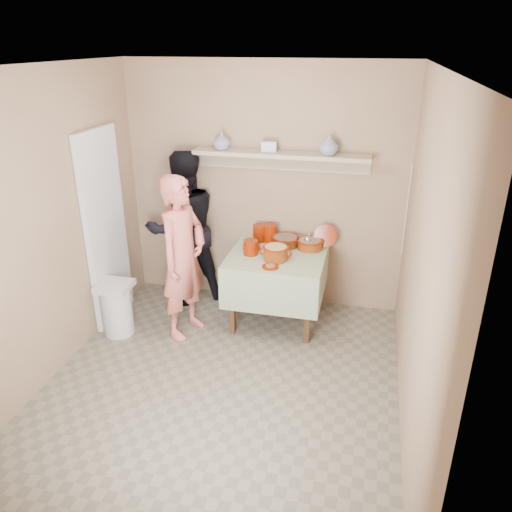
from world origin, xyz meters
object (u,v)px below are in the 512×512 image
(person_cook, at_px, (183,258))
(trash_bin, at_px, (117,308))
(person_helper, at_px, (184,229))
(serving_table, at_px, (277,264))
(cazuela_rice, at_px, (276,252))

(person_cook, relative_size, trash_bin, 2.93)
(person_helper, distance_m, trash_bin, 1.12)
(serving_table, bearing_deg, cazuela_rice, -86.07)
(person_cook, relative_size, person_helper, 0.96)
(person_cook, bearing_deg, cazuela_rice, -55.33)
(person_helper, distance_m, cazuela_rice, 1.17)
(person_cook, distance_m, trash_bin, 0.88)
(person_cook, xyz_separation_m, cazuela_rice, (0.85, 0.29, 0.02))
(person_helper, distance_m, serving_table, 1.14)
(serving_table, distance_m, cazuela_rice, 0.26)
(person_cook, height_order, serving_table, person_cook)
(person_cook, relative_size, serving_table, 1.69)
(cazuela_rice, bearing_deg, person_helper, 160.72)
(cazuela_rice, xyz_separation_m, trash_bin, (-1.52, -0.48, -0.56))
(person_cook, distance_m, person_helper, 0.72)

